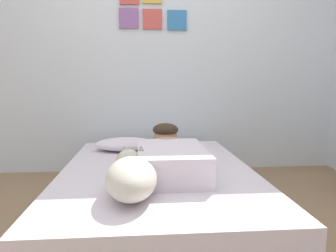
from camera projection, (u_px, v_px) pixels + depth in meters
ground_plane at (165, 246)px, 1.79m from camera, size 11.71×11.71×0.00m
back_wall at (153, 50)px, 3.26m from camera, size 3.85×0.12×2.50m
bed at (157, 192)px, 2.20m from camera, size 1.32×2.00×0.34m
pillow at (125, 144)px, 2.74m from camera, size 0.52×0.32×0.11m
person_lying at (170, 154)px, 2.13m from camera, size 0.43×0.92×0.27m
dog at (131, 175)px, 1.65m from camera, size 0.26×0.57×0.21m
coffee_cup at (179, 150)px, 2.59m from camera, size 0.13×0.09×0.07m
cell_phone at (148, 185)px, 1.80m from camera, size 0.07×0.14×0.01m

